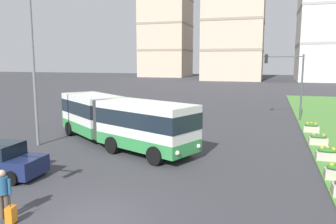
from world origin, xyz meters
TOP-DOWN VIEW (x-y plane):
  - ground_plane at (0.00, 0.00)m, footprint 260.00×260.00m
  - articulated_bus at (-3.59, 9.41)m, footprint 11.38×8.01m
  - car_white_van at (-6.04, 19.49)m, footprint 4.48×2.20m
  - pedestrian_crossing at (-2.90, -0.93)m, footprint 0.57×0.36m
  - rolling_suitcase at (-2.45, -1.13)m, footprint 0.32×0.41m
  - flower_planter_3 at (8.63, 9.49)m, footprint 1.10×0.56m
  - flower_planter_4 at (8.63, 12.99)m, footprint 1.10×0.56m
  - flower_planter_5 at (8.63, 16.96)m, footprint 1.10×0.56m
  - traffic_light_far_right at (7.11, 22.00)m, footprint 3.50×0.28m
  - streetlight_left at (-8.50, 7.87)m, footprint 0.70×0.28m
  - apartment_tower_west at (-30.00, 103.64)m, footprint 15.84×16.37m
  - apartment_tower_westcentre at (-4.97, 87.70)m, footprint 16.60×14.77m

SIDE VIEW (x-z plane):
  - ground_plane at x=0.00m, z-range 0.00..0.00m
  - rolling_suitcase at x=-2.45m, z-range -0.17..0.80m
  - flower_planter_3 at x=8.63m, z-range 0.06..0.80m
  - flower_planter_4 at x=8.63m, z-range 0.06..0.80m
  - flower_planter_5 at x=8.63m, z-range 0.06..0.80m
  - car_white_van at x=-6.04m, z-range -0.04..1.54m
  - pedestrian_crossing at x=-2.90m, z-range 0.13..1.87m
  - articulated_bus at x=-3.59m, z-range 0.15..3.15m
  - traffic_light_far_right at x=7.11m, z-range 1.10..7.04m
  - streetlight_left at x=-8.50m, z-range 0.45..10.63m
  - apartment_tower_westcentre at x=-4.97m, z-range 0.02..40.12m
  - apartment_tower_west at x=-30.00m, z-range 0.02..43.67m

